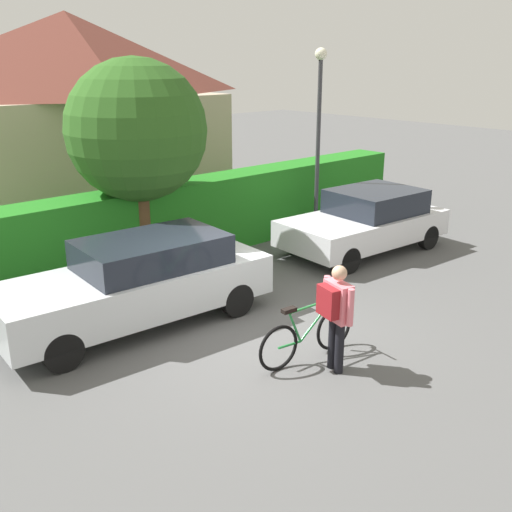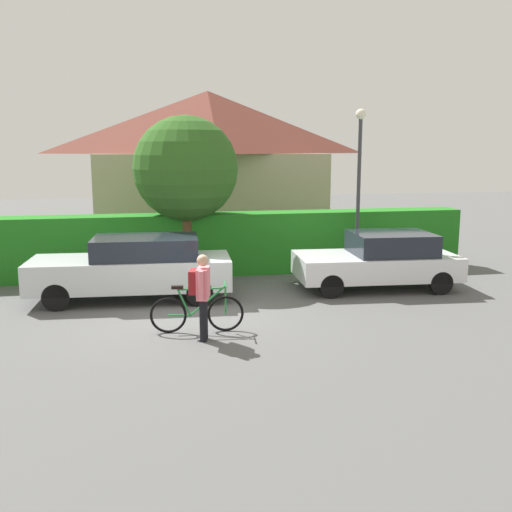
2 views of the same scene
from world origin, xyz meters
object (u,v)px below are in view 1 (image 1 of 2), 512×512
at_px(parked_car_far, 366,220).
at_px(bicycle, 307,335).
at_px(parked_car_near, 139,281).
at_px(tree_kerbside, 137,131).
at_px(street_lamp, 319,119).
at_px(person_rider, 336,309).
at_px(fire_hydrant, 122,271).

xyz_separation_m(parked_car_far, bicycle, (-4.79, -2.70, -0.32)).
relative_size(parked_car_near, tree_kerbside, 1.08).
xyz_separation_m(bicycle, tree_kerbside, (0.21, 4.79, 2.50)).
distance_m(parked_car_far, street_lamp, 2.64).
distance_m(person_rider, street_lamp, 6.94).
relative_size(parked_car_near, parked_car_far, 1.14).
distance_m(parked_car_far, fire_hydrant, 5.66).
distance_m(bicycle, fire_hydrant, 4.23).
bearing_deg(tree_kerbside, person_rider, -91.84).
relative_size(parked_car_far, fire_hydrant, 4.97).
relative_size(person_rider, tree_kerbside, 0.37).
height_order(parked_car_near, fire_hydrant, parked_car_near).
distance_m(parked_car_near, person_rider, 3.40).
bearing_deg(fire_hydrant, bicycle, -81.01).
bearing_deg(parked_car_near, street_lamp, 14.48).
relative_size(parked_car_near, street_lamp, 1.03).
height_order(parked_car_near, parked_car_far, parked_car_near).
height_order(person_rider, tree_kerbside, tree_kerbside).
bearing_deg(tree_kerbside, fire_hydrant, -144.80).
xyz_separation_m(parked_car_near, person_rider, (1.20, -3.18, 0.19)).
xyz_separation_m(parked_car_far, tree_kerbside, (-4.58, 2.10, 2.18)).
distance_m(person_rider, fire_hydrant, 4.74).
bearing_deg(bicycle, street_lamp, 41.61).
bearing_deg(street_lamp, tree_kerbside, 172.93).
bearing_deg(parked_car_far, person_rider, -146.22).
height_order(parked_car_far, tree_kerbside, tree_kerbside).
xyz_separation_m(person_rider, street_lamp, (4.72, 4.71, 1.90)).
distance_m(parked_car_near, bicycle, 2.96).
height_order(parked_car_far, person_rider, person_rider).
bearing_deg(street_lamp, parked_car_far, -88.96).
xyz_separation_m(parked_car_near, bicycle, (1.16, -2.70, -0.37)).
bearing_deg(parked_car_near, fire_hydrant, 71.30).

